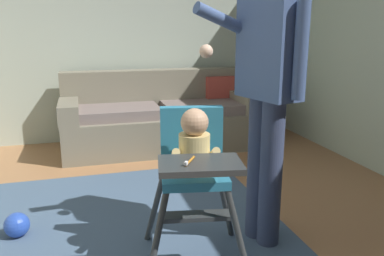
# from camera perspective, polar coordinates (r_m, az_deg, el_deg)

# --- Properties ---
(wall_far) EXTENTS (5.27, 0.06, 2.59)m
(wall_far) POSITION_cam_1_polar(r_m,az_deg,el_deg) (4.91, -11.06, 13.42)
(wall_far) COLOR #AFBAA9
(wall_far) RESTS_ON ground
(couch) EXTENTS (2.17, 0.86, 0.86)m
(couch) POSITION_cam_1_polar(r_m,az_deg,el_deg) (4.57, -4.56, 1.38)
(couch) COLOR slate
(couch) RESTS_ON ground
(high_chair) EXTENTS (0.70, 0.80, 0.93)m
(high_chair) POSITION_cam_1_polar(r_m,az_deg,el_deg) (2.20, 0.28, -4.41)
(high_chair) COLOR #2F3334
(high_chair) RESTS_ON ground
(adult_standing) EXTENTS (0.60, 0.49, 1.69)m
(adult_standing) POSITION_cam_1_polar(r_m,az_deg,el_deg) (2.42, 10.76, 4.91)
(adult_standing) COLOR #343F5F
(adult_standing) RESTS_ON ground
(toy_ball) EXTENTS (0.16, 0.16, 0.16)m
(toy_ball) POSITION_cam_1_polar(r_m,az_deg,el_deg) (2.93, -23.82, -12.60)
(toy_ball) COLOR #284CB7
(toy_ball) RESTS_ON ground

